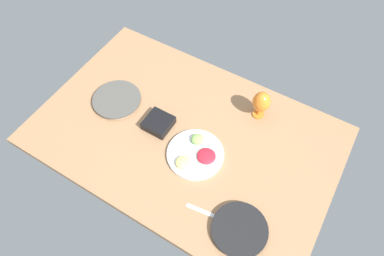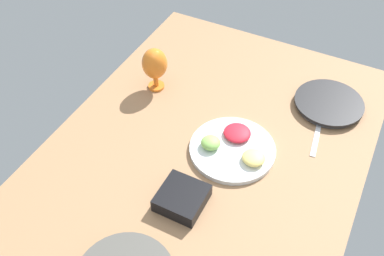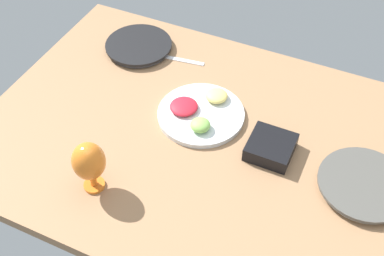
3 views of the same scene
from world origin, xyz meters
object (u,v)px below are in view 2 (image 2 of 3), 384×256
Objects in this scene: fruit_platter at (233,148)px; hurricane_glass_orange at (155,65)px; dinner_plate_right at (329,104)px; square_bowl_black at (182,197)px.

hurricane_glass_orange is at bearing 67.26° from fruit_platter.
dinner_plate_right is 1.84× the size of square_bowl_black.
hurricane_glass_orange reaches higher than square_bowl_black.
square_bowl_black is (-43.57, -34.62, -8.45)cm from hurricane_glass_orange.
hurricane_glass_orange is 1.28× the size of square_bowl_black.
fruit_platter is at bearing 147.52° from dinner_plate_right.
square_bowl_black is (-63.48, 28.95, 1.40)cm from dinner_plate_right.
dinner_plate_right is at bearing -32.48° from fruit_platter.
fruit_platter is 2.11× the size of square_bowl_black.
hurricane_glass_orange is at bearing 38.47° from square_bowl_black.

